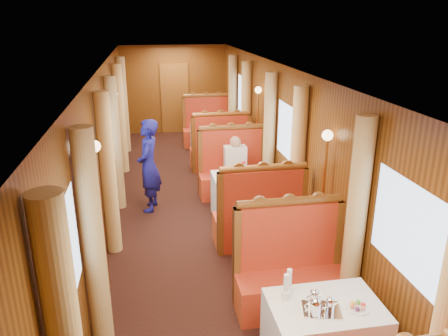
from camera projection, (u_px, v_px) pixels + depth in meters
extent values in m
cube|color=brown|center=(175.00, 98.00, 12.64)|extent=(0.80, 0.04, 2.00)
cube|color=#A71212|center=(291.00, 292.00, 5.11)|extent=(1.30, 0.55, 0.45)
cube|color=#A71212|center=(288.00, 236.00, 5.10)|extent=(1.30, 0.12, 0.80)
cylinder|color=brown|center=(290.00, 201.00, 4.95)|extent=(1.23, 0.10, 0.10)
cube|color=white|center=(244.00, 196.00, 7.43)|extent=(1.05, 0.72, 0.75)
cube|color=#A71212|center=(258.00, 230.00, 6.59)|extent=(1.30, 0.55, 0.45)
cube|color=#A71212|center=(262.00, 197.00, 6.19)|extent=(1.30, 0.12, 0.80)
cylinder|color=brown|center=(263.00, 168.00, 6.04)|extent=(1.23, 0.10, 0.10)
cube|color=#A71212|center=(233.00, 184.00, 8.36)|extent=(1.30, 0.55, 0.45)
cube|color=#A71212|center=(231.00, 150.00, 8.35)|extent=(1.30, 0.12, 0.80)
cylinder|color=brown|center=(232.00, 127.00, 8.21)|extent=(1.23, 0.10, 0.10)
cube|color=white|center=(213.00, 141.00, 10.68)|extent=(1.05, 0.72, 0.75)
cube|color=#A71212|center=(220.00, 159.00, 9.85)|extent=(1.30, 0.55, 0.45)
cube|color=#A71212|center=(221.00, 134.00, 9.44)|extent=(1.30, 0.12, 0.80)
cylinder|color=brown|center=(221.00, 114.00, 9.29)|extent=(1.23, 0.10, 0.10)
cube|color=#A71212|center=(208.00, 137.00, 11.61)|extent=(1.30, 0.55, 0.45)
cube|color=#A71212|center=(207.00, 112.00, 11.60)|extent=(1.30, 0.12, 0.80)
cylinder|color=brown|center=(206.00, 95.00, 11.46)|extent=(1.23, 0.10, 0.10)
cube|color=silver|center=(321.00, 310.00, 3.96)|extent=(0.39, 0.33, 0.01)
cylinder|color=white|center=(358.00, 308.00, 3.99)|extent=(0.21, 0.21, 0.01)
cylinder|color=white|center=(285.00, 295.00, 4.12)|extent=(0.08, 0.08, 0.08)
cylinder|color=white|center=(286.00, 283.00, 4.07)|extent=(0.05, 0.05, 0.18)
cylinder|color=white|center=(289.00, 289.00, 4.20)|extent=(0.08, 0.08, 0.08)
cylinder|color=white|center=(289.00, 278.00, 4.16)|extent=(0.05, 0.05, 0.18)
cylinder|color=silver|center=(244.00, 171.00, 7.28)|extent=(0.06, 0.06, 0.14)
cylinder|color=silver|center=(212.00, 123.00, 10.55)|extent=(0.06, 0.06, 0.14)
cylinder|color=#D6B46D|center=(93.00, 243.00, 4.29)|extent=(0.22, 0.22, 2.35)
cylinder|color=#D6B46D|center=(356.00, 221.00, 4.74)|extent=(0.22, 0.22, 2.35)
cylinder|color=#D6B46D|center=(108.00, 175.00, 6.09)|extent=(0.22, 0.22, 2.35)
cylinder|color=#D6B46D|center=(115.00, 144.00, 7.54)|extent=(0.22, 0.22, 2.35)
cylinder|color=#D6B46D|center=(297.00, 164.00, 6.54)|extent=(0.22, 0.22, 2.35)
cylinder|color=#D6B46D|center=(269.00, 137.00, 7.99)|extent=(0.22, 0.22, 2.35)
cylinder|color=#D6B46D|center=(120.00, 119.00, 9.34)|extent=(0.22, 0.22, 2.35)
cylinder|color=#D6B46D|center=(123.00, 105.00, 10.79)|extent=(0.22, 0.22, 2.35)
cylinder|color=#D6B46D|center=(246.00, 115.00, 9.79)|extent=(0.22, 0.22, 2.35)
cylinder|color=#D6B46D|center=(233.00, 102.00, 11.24)|extent=(0.22, 0.22, 2.35)
cylinder|color=#BF8C3F|center=(102.00, 222.00, 5.27)|extent=(0.04, 0.04, 1.85)
sphere|color=#FFD18C|center=(94.00, 146.00, 4.95)|extent=(0.14, 0.14, 0.14)
cylinder|color=#BF8C3F|center=(322.00, 206.00, 5.72)|extent=(0.04, 0.04, 1.85)
sphere|color=#FFD18C|center=(328.00, 135.00, 5.41)|extent=(0.14, 0.14, 0.14)
cylinder|color=#BF8C3F|center=(118.00, 143.00, 8.52)|extent=(0.04, 0.04, 1.85)
sphere|color=#FFD18C|center=(114.00, 94.00, 8.20)|extent=(0.14, 0.14, 0.14)
cylinder|color=#BF8C3F|center=(257.00, 137.00, 8.98)|extent=(0.04, 0.04, 1.85)
sphere|color=#FFD18C|center=(258.00, 90.00, 8.66)|extent=(0.14, 0.14, 0.14)
imported|color=navy|center=(149.00, 166.00, 7.56)|extent=(0.49, 0.66, 1.64)
cube|color=beige|center=(235.00, 161.00, 8.05)|extent=(0.40, 0.24, 0.55)
sphere|color=tan|center=(235.00, 142.00, 7.93)|extent=(0.20, 0.20, 0.20)
cube|color=beige|center=(237.00, 175.00, 7.97)|extent=(0.36, 0.30, 0.14)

